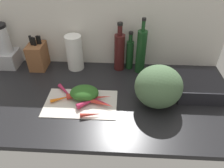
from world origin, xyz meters
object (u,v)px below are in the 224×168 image
at_px(carrot_4, 97,97).
at_px(carrot_0, 98,101).
at_px(carrot_5, 89,102).
at_px(carrot_2, 66,92).
at_px(bottle_0, 119,51).
at_px(carrot_6, 99,103).
at_px(bottle_1, 130,54).
at_px(carrot_7, 62,98).
at_px(carrot_8, 78,95).
at_px(bottle_2, 141,51).
at_px(knife_block, 38,56).
at_px(carrot_3, 77,93).
at_px(blender_appliance, 5,49).
at_px(paper_towel_roll, 74,53).
at_px(carrot_1, 90,115).
at_px(cutting_board, 81,103).
at_px(winter_squash, 158,87).
at_px(dish_rack, 197,86).

bearing_deg(carrot_4, carrot_0, -77.46).
xyz_separation_m(carrot_4, carrot_5, (-0.04, -0.04, 0.00)).
relative_size(carrot_2, bottle_0, 0.47).
relative_size(carrot_6, bottle_1, 0.61).
height_order(carrot_7, carrot_8, carrot_8).
bearing_deg(bottle_2, bottle_1, 149.87).
xyz_separation_m(carrot_8, knife_block, (-0.34, 0.33, 0.07)).
relative_size(carrot_4, carrot_5, 1.10).
height_order(carrot_3, bottle_1, bottle_1).
relative_size(carrot_8, blender_appliance, 0.43).
bearing_deg(bottle_0, bottle_2, -9.81).
distance_m(carrot_3, bottle_1, 0.47).
xyz_separation_m(carrot_4, paper_towel_roll, (-0.19, 0.34, 0.10)).
bearing_deg(carrot_8, bottle_0, 55.43).
relative_size(carrot_3, carrot_5, 0.67).
bearing_deg(carrot_2, bottle_1, 39.85).
relative_size(carrot_1, paper_towel_roll, 0.45).
bearing_deg(bottle_0, cutting_board, -118.83).
bearing_deg(carrot_3, bottle_1, 47.05).
distance_m(carrot_2, winter_squash, 0.55).
bearing_deg(carrot_0, bottle_2, 53.75).
bearing_deg(bottle_2, carrot_8, -140.25).
distance_m(carrot_4, winter_squash, 0.36).
relative_size(paper_towel_roll, bottle_1, 0.89).
xyz_separation_m(carrot_0, bottle_1, (0.19, 0.39, 0.09)).
bearing_deg(bottle_1, cutting_board, -125.27).
bearing_deg(carrot_1, carrot_0, 75.56).
height_order(carrot_2, paper_towel_roll, paper_towel_roll).
height_order(carrot_3, knife_block, knife_block).
bearing_deg(bottle_1, carrot_6, -112.62).
bearing_deg(blender_appliance, knife_block, -2.16).
height_order(carrot_4, knife_block, knife_block).
relative_size(cutting_board, carrot_3, 3.98).
bearing_deg(winter_squash, carrot_4, 178.67).
bearing_deg(knife_block, carrot_7, -55.08).
bearing_deg(paper_towel_roll, carrot_5, -68.55).
bearing_deg(bottle_1, bottle_2, -30.13).
height_order(carrot_5, bottle_1, bottle_1).
bearing_deg(carrot_4, bottle_0, 71.06).
bearing_deg(bottle_0, carrot_1, -106.26).
distance_m(carrot_0, dish_rack, 0.61).
xyz_separation_m(carrot_4, bottle_1, (0.19, 0.37, 0.09)).
xyz_separation_m(carrot_5, carrot_6, (0.06, -0.01, 0.00)).
distance_m(bottle_0, bottle_2, 0.15).
bearing_deg(carrot_7, carrot_6, -8.06).
height_order(carrot_1, carrot_6, carrot_6).
distance_m(carrot_6, bottle_0, 0.43).
relative_size(cutting_board, carrot_8, 3.12).
xyz_separation_m(knife_block, bottle_2, (0.72, -0.01, 0.06)).
bearing_deg(bottle_0, paper_towel_roll, -179.03).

